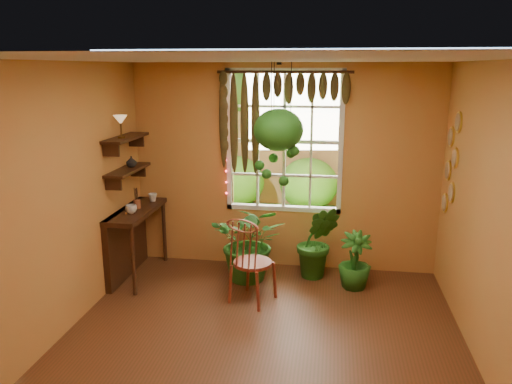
% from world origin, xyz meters
% --- Properties ---
extents(floor, '(4.50, 4.50, 0.00)m').
position_xyz_m(floor, '(0.00, 0.00, 0.00)').
color(floor, '#592C19').
rests_on(floor, ground).
extents(ceiling, '(4.50, 4.50, 0.00)m').
position_xyz_m(ceiling, '(0.00, 0.00, 2.70)').
color(ceiling, silver).
rests_on(ceiling, wall_back).
extents(wall_back, '(4.00, 0.00, 4.00)m').
position_xyz_m(wall_back, '(0.00, 2.25, 1.35)').
color(wall_back, '#BE8641').
rests_on(wall_back, floor).
extents(wall_left, '(0.00, 4.50, 4.50)m').
position_xyz_m(wall_left, '(-2.00, 0.00, 1.35)').
color(wall_left, '#BE8641').
rests_on(wall_left, floor).
extents(wall_right, '(0.00, 4.50, 4.50)m').
position_xyz_m(wall_right, '(2.00, 0.00, 1.35)').
color(wall_right, '#BE8641').
rests_on(wall_right, floor).
extents(window, '(1.52, 0.10, 1.86)m').
position_xyz_m(window, '(0.00, 2.28, 1.70)').
color(window, white).
rests_on(window, wall_back).
extents(valance_vine, '(1.70, 0.12, 1.10)m').
position_xyz_m(valance_vine, '(-0.08, 2.16, 2.28)').
color(valance_vine, '#381A0F').
rests_on(valance_vine, window).
extents(string_lights, '(0.03, 0.03, 1.54)m').
position_xyz_m(string_lights, '(-0.76, 2.19, 1.75)').
color(string_lights, '#FF2633').
rests_on(string_lights, window).
extents(wall_plates, '(0.04, 0.32, 1.10)m').
position_xyz_m(wall_plates, '(1.98, 1.79, 1.55)').
color(wall_plates, beige).
rests_on(wall_plates, wall_right).
extents(counter_ledge, '(0.40, 1.20, 0.90)m').
position_xyz_m(counter_ledge, '(-1.91, 1.60, 0.55)').
color(counter_ledge, '#381A0F').
rests_on(counter_ledge, floor).
extents(shelf_lower, '(0.25, 0.90, 0.04)m').
position_xyz_m(shelf_lower, '(-1.88, 1.60, 1.40)').
color(shelf_lower, '#381A0F').
rests_on(shelf_lower, wall_left).
extents(shelf_upper, '(0.25, 0.90, 0.04)m').
position_xyz_m(shelf_upper, '(-1.88, 1.60, 1.80)').
color(shelf_upper, '#381A0F').
rests_on(shelf_upper, wall_left).
extents(backyard, '(14.00, 10.00, 12.00)m').
position_xyz_m(backyard, '(0.24, 6.87, 1.28)').
color(backyard, '#2E621C').
rests_on(backyard, ground).
extents(windsor_chair, '(0.58, 0.59, 1.19)m').
position_xyz_m(windsor_chair, '(-0.24, 1.09, 0.34)').
color(windsor_chair, maroon).
rests_on(windsor_chair, floor).
extents(potted_plant_left, '(0.96, 0.85, 1.02)m').
position_xyz_m(potted_plant_left, '(-0.35, 1.70, 0.51)').
color(potted_plant_left, '#165417').
rests_on(potted_plant_left, floor).
extents(potted_plant_mid, '(0.53, 0.43, 0.96)m').
position_xyz_m(potted_plant_mid, '(0.48, 1.90, 0.48)').
color(potted_plant_mid, '#165417').
rests_on(potted_plant_mid, floor).
extents(potted_plant_right, '(0.45, 0.45, 0.71)m').
position_xyz_m(potted_plant_right, '(0.95, 1.66, 0.35)').
color(potted_plant_right, '#165417').
rests_on(potted_plant_right, floor).
extents(hanging_basket, '(0.60, 0.60, 1.47)m').
position_xyz_m(hanging_basket, '(-0.03, 1.86, 1.84)').
color(hanging_basket, black).
rests_on(hanging_basket, ceiling).
extents(cup_a, '(0.17, 0.17, 0.11)m').
position_xyz_m(cup_a, '(-1.78, 1.40, 0.95)').
color(cup_a, silver).
rests_on(cup_a, counter_ledge).
extents(cup_b, '(0.13, 0.13, 0.11)m').
position_xyz_m(cup_b, '(-1.72, 1.99, 0.95)').
color(cup_b, beige).
rests_on(cup_b, counter_ledge).
extents(brush_jar, '(0.09, 0.09, 0.33)m').
position_xyz_m(brush_jar, '(-1.80, 1.64, 1.03)').
color(brush_jar, '#994B2C').
rests_on(brush_jar, counter_ledge).
extents(shelf_vase, '(0.15, 0.15, 0.14)m').
position_xyz_m(shelf_vase, '(-1.87, 1.71, 1.49)').
color(shelf_vase, '#B2AD99').
rests_on(shelf_vase, shelf_lower).
extents(tiffany_lamp, '(0.16, 0.16, 0.27)m').
position_xyz_m(tiffany_lamp, '(-1.86, 1.44, 2.02)').
color(tiffany_lamp, brown).
rests_on(tiffany_lamp, shelf_upper).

